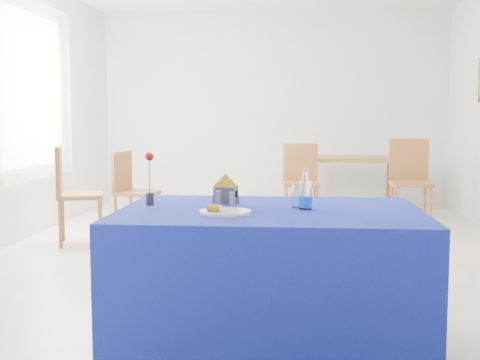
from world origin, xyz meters
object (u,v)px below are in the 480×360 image
object	(u,v)px
chair_win_b	(130,186)
blue_table	(270,279)
chair_bg_right	(410,176)
oak_table	(346,162)
chair_win_a	(71,188)
water_bottle	(305,196)
chair_bg_left	(301,177)
plate	(225,212)

from	to	relation	value
chair_win_b	blue_table	bearing A→B (deg)	-139.94
chair_bg_right	oak_table	bearing A→B (deg)	127.10
blue_table	chair_win_a	xyz separation A→B (m)	(-2.08, 2.59, 0.19)
water_bottle	chair_bg_left	bearing A→B (deg)	89.62
plate	water_bottle	world-z (taller)	water_bottle
water_bottle	oak_table	xyz separation A→B (m)	(0.64, 4.92, -0.15)
blue_table	chair_bg_right	xyz separation A→B (m)	(1.49, 4.00, 0.21)
chair_win_b	chair_win_a	bearing A→B (deg)	159.66
chair_bg_left	chair_bg_right	world-z (taller)	chair_bg_right
water_bottle	chair_win_a	xyz separation A→B (m)	(-2.26, 2.57, -0.26)
plate	chair_win_b	size ratio (longest dim) A/B	0.29
chair_bg_right	chair_win_b	bearing A→B (deg)	-164.12
plate	blue_table	world-z (taller)	plate
blue_table	chair_win_a	world-z (taller)	chair_win_a
water_bottle	chair_win_a	world-z (taller)	chair_win_a
water_bottle	chair_bg_right	xyz separation A→B (m)	(1.30, 3.98, -0.24)
blue_table	chair_win_a	size ratio (longest dim) A/B	1.63
oak_table	chair_bg_right	size ratio (longest dim) A/B	1.49
plate	chair_win_b	bearing A→B (deg)	112.83
blue_table	plate	bearing A→B (deg)	-141.21
chair_win_b	chair_bg_left	bearing A→B (deg)	-49.94
oak_table	chair_bg_right	xyz separation A→B (m)	(0.66, -0.94, -0.09)
blue_table	chair_win_b	bearing A→B (deg)	117.12
chair_bg_left	chair_bg_right	distance (m)	1.29
plate	chair_win_b	world-z (taller)	chair_win_b
water_bottle	oak_table	world-z (taller)	water_bottle
blue_table	chair_win_b	size ratio (longest dim) A/B	1.78
oak_table	chair_bg_right	world-z (taller)	chair_bg_right
water_bottle	chair_bg_right	distance (m)	4.19
water_bottle	chair_bg_right	world-z (taller)	chair_bg_right
blue_table	chair_bg_right	size ratio (longest dim) A/B	1.57
plate	water_bottle	size ratio (longest dim) A/B	1.23
blue_table	chair_bg_left	distance (m)	4.20
chair_win_a	plate	bearing A→B (deg)	-164.23
blue_table	chair_bg_left	bearing A→B (deg)	87.07
blue_table	chair_bg_left	size ratio (longest dim) A/B	1.68
chair_win_a	chair_bg_right	bearing A→B (deg)	-86.56
chair_bg_right	chair_win_a	xyz separation A→B (m)	(-3.57, -1.41, -0.02)
oak_table	chair_bg_left	distance (m)	0.98
water_bottle	blue_table	bearing A→B (deg)	-173.74
water_bottle	chair_bg_left	world-z (taller)	water_bottle
blue_table	oak_table	size ratio (longest dim) A/B	1.05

